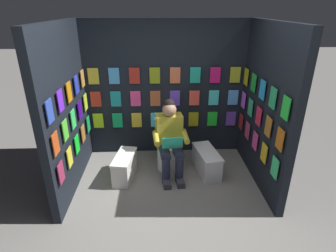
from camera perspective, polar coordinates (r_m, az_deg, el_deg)
ground_plane at (r=3.61m, az=0.42°, el=-19.05°), size 30.00×30.00×0.00m
display_wall_back at (r=4.69m, az=-0.65°, el=7.49°), size 2.76×0.14×2.28m
display_wall_left at (r=4.08m, az=19.58°, el=3.54°), size 0.14×1.81×2.28m
display_wall_right at (r=3.98m, az=-20.44°, el=2.95°), size 0.14×1.81×2.28m
toilet at (r=4.49m, az=0.06°, el=-4.54°), size 0.43×0.57×0.77m
person_reading at (r=4.16m, az=0.46°, el=-2.69°), size 0.55×0.71×1.19m
comic_longbox_near at (r=4.41m, az=8.00°, el=-7.33°), size 0.41×0.72×0.39m
comic_longbox_far at (r=4.28m, az=-8.97°, el=-8.38°), size 0.36×0.65×0.39m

